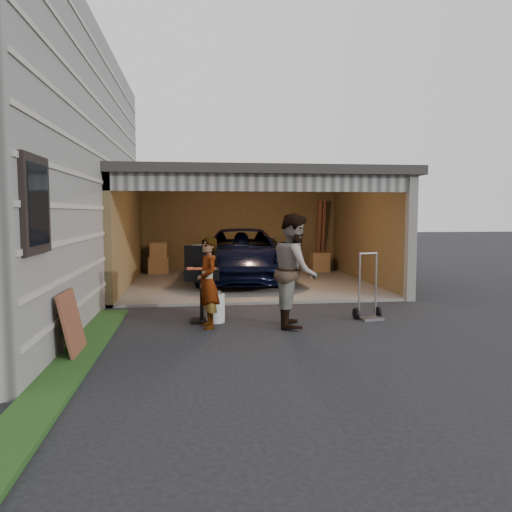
# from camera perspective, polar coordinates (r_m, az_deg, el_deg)

# --- Properties ---
(ground) EXTENTS (80.00, 80.00, 0.00)m
(ground) POSITION_cam_1_polar(r_m,az_deg,el_deg) (6.95, -0.89, -10.97)
(ground) COLOR black
(ground) RESTS_ON ground
(groundcover_strip) EXTENTS (0.50, 8.00, 0.06)m
(groundcover_strip) POSITION_cam_1_polar(r_m,az_deg,el_deg) (6.14, -21.75, -13.21)
(groundcover_strip) COLOR #193814
(groundcover_strip) RESTS_ON ground
(garage) EXTENTS (6.80, 6.30, 2.90)m
(garage) POSITION_cam_1_polar(r_m,az_deg,el_deg) (13.52, -0.79, 4.82)
(garage) COLOR #605E59
(garage) RESTS_ON ground
(minivan) EXTENTS (2.70, 5.23, 1.41)m
(minivan) POSITION_cam_1_polar(r_m,az_deg,el_deg) (13.66, -1.66, -0.07)
(minivan) COLOR black
(minivan) RESTS_ON ground
(woman) EXTENTS (0.48, 0.62, 1.51)m
(woman) POSITION_cam_1_polar(r_m,az_deg,el_deg) (8.27, -5.50, -3.06)
(woman) COLOR #99B3C0
(woman) RESTS_ON ground
(man) EXTENTS (0.85, 1.02, 1.90)m
(man) POSITION_cam_1_polar(r_m,az_deg,el_deg) (8.38, 4.47, -1.62)
(man) COLOR #412619
(man) RESTS_ON ground
(bbq_grill) EXTENTS (0.60, 0.53, 1.33)m
(bbq_grill) POSITION_cam_1_polar(r_m,az_deg,el_deg) (8.75, -6.25, -2.37)
(bbq_grill) COLOR black
(bbq_grill) RESTS_ON ground
(propane_tank) EXTENTS (0.42, 0.42, 0.49)m
(propane_tank) POSITION_cam_1_polar(r_m,az_deg,el_deg) (8.77, -4.66, -5.96)
(propane_tank) COLOR silver
(propane_tank) RESTS_ON ground
(plywood_panel) EXTENTS (0.22, 0.79, 0.87)m
(plywood_panel) POSITION_cam_1_polar(r_m,az_deg,el_deg) (7.11, -20.27, -7.30)
(plywood_panel) COLOR brown
(plywood_panel) RESTS_ON ground
(hand_truck) EXTENTS (0.52, 0.44, 1.21)m
(hand_truck) POSITION_cam_1_polar(r_m,az_deg,el_deg) (9.22, 12.77, -5.62)
(hand_truck) COLOR gray
(hand_truck) RESTS_ON ground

